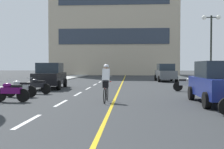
% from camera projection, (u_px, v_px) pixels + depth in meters
% --- Properties ---
extents(ground_plane, '(140.00, 140.00, 0.00)m').
position_uv_depth(ground_plane, '(118.00, 86.00, 23.10)').
color(ground_plane, '#2D3033').
extents(curb_left, '(2.40, 72.00, 0.12)m').
position_uv_depth(curb_left, '(43.00, 82.00, 26.54)').
color(curb_left, '#A8A8A3').
rests_on(curb_left, ground).
extents(curb_right, '(2.40, 72.00, 0.12)m').
position_uv_depth(curb_right, '(198.00, 83.00, 25.63)').
color(curb_right, '#A8A8A3').
rests_on(curb_right, ground).
extents(lane_dash_1, '(0.14, 2.20, 0.01)m').
position_uv_depth(lane_dash_1, '(28.00, 121.00, 8.26)').
color(lane_dash_1, silver).
rests_on(lane_dash_1, ground).
extents(lane_dash_2, '(0.14, 2.20, 0.01)m').
position_uv_depth(lane_dash_2, '(61.00, 103.00, 12.25)').
color(lane_dash_2, silver).
rests_on(lane_dash_2, ground).
extents(lane_dash_3, '(0.14, 2.20, 0.01)m').
position_uv_depth(lane_dash_3, '(78.00, 94.00, 16.24)').
color(lane_dash_3, silver).
rests_on(lane_dash_3, ground).
extents(lane_dash_4, '(0.14, 2.20, 0.01)m').
position_uv_depth(lane_dash_4, '(88.00, 88.00, 20.23)').
color(lane_dash_4, silver).
rests_on(lane_dash_4, ground).
extents(lane_dash_5, '(0.14, 2.20, 0.01)m').
position_uv_depth(lane_dash_5, '(95.00, 85.00, 24.22)').
color(lane_dash_5, silver).
rests_on(lane_dash_5, ground).
extents(lane_dash_6, '(0.14, 2.20, 0.01)m').
position_uv_depth(lane_dash_6, '(100.00, 82.00, 28.21)').
color(lane_dash_6, silver).
rests_on(lane_dash_6, ground).
extents(lane_dash_7, '(0.14, 2.20, 0.01)m').
position_uv_depth(lane_dash_7, '(104.00, 80.00, 32.20)').
color(lane_dash_7, silver).
rests_on(lane_dash_7, ground).
extents(lane_dash_8, '(0.14, 2.20, 0.01)m').
position_uv_depth(lane_dash_8, '(107.00, 78.00, 36.19)').
color(lane_dash_8, silver).
rests_on(lane_dash_8, ground).
extents(lane_dash_9, '(0.14, 2.20, 0.01)m').
position_uv_depth(lane_dash_9, '(109.00, 77.00, 40.18)').
color(lane_dash_9, silver).
rests_on(lane_dash_9, ground).
extents(lane_dash_10, '(0.14, 2.20, 0.01)m').
position_uv_depth(lane_dash_10, '(111.00, 76.00, 44.17)').
color(lane_dash_10, silver).
rests_on(lane_dash_10, ground).
extents(lane_dash_11, '(0.14, 2.20, 0.01)m').
position_uv_depth(lane_dash_11, '(112.00, 75.00, 48.16)').
color(lane_dash_11, silver).
rests_on(lane_dash_11, ground).
extents(centre_line_yellow, '(0.12, 66.00, 0.01)m').
position_uv_depth(centre_line_yellow, '(122.00, 83.00, 26.07)').
color(centre_line_yellow, gold).
rests_on(centre_line_yellow, ground).
extents(office_building, '(21.98, 6.62, 21.70)m').
position_uv_depth(office_building, '(114.00, 14.00, 50.05)').
color(office_building, '#BCAD93').
rests_on(office_building, ground).
extents(street_lamp_mid, '(1.46, 0.36, 5.47)m').
position_uv_depth(street_lamp_mid, '(211.00, 34.00, 22.12)').
color(street_lamp_mid, black).
rests_on(street_lamp_mid, curb_right).
extents(parked_car_near, '(1.95, 4.22, 1.82)m').
position_uv_depth(parked_car_near, '(219.00, 82.00, 11.98)').
color(parked_car_near, black).
rests_on(parked_car_near, ground).
extents(parked_car_mid, '(2.19, 4.32, 1.82)m').
position_uv_depth(parked_car_mid, '(50.00, 76.00, 20.09)').
color(parked_car_mid, black).
rests_on(parked_car_mid, ground).
extents(parked_car_far, '(2.03, 4.25, 1.82)m').
position_uv_depth(parked_car_far, '(166.00, 73.00, 29.14)').
color(parked_car_far, black).
rests_on(parked_car_far, ground).
extents(motorcycle_4, '(1.70, 0.60, 0.92)m').
position_uv_depth(motorcycle_4, '(11.00, 91.00, 12.65)').
color(motorcycle_4, black).
rests_on(motorcycle_4, ground).
extents(motorcycle_5, '(1.70, 0.60, 0.92)m').
position_uv_depth(motorcycle_5, '(20.00, 88.00, 14.53)').
color(motorcycle_5, black).
rests_on(motorcycle_5, ground).
extents(motorcycle_6, '(1.68, 0.67, 0.92)m').
position_uv_depth(motorcycle_6, '(37.00, 86.00, 16.28)').
color(motorcycle_6, black).
rests_on(motorcycle_6, ground).
extents(motorcycle_7, '(1.64, 0.78, 0.92)m').
position_uv_depth(motorcycle_7, '(187.00, 84.00, 17.76)').
color(motorcycle_7, black).
rests_on(motorcycle_7, ground).
extents(cyclist_rider, '(0.42, 1.77, 1.71)m').
position_uv_depth(cyclist_rider, '(106.00, 82.00, 12.72)').
color(cyclist_rider, black).
rests_on(cyclist_rider, ground).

